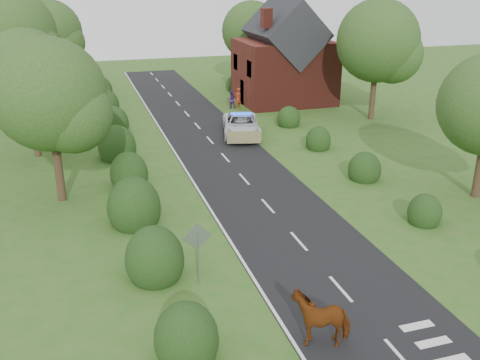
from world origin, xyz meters
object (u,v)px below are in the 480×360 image
object	(u,v)px
cow	(321,319)
police_van	(241,125)
pedestrian_red	(238,98)
road_sign	(198,245)
pedestrian_purple	(231,99)

from	to	relation	value
cow	police_van	distance (m)	23.39
cow	pedestrian_red	size ratio (longest dim) A/B	1.15
pedestrian_red	road_sign	bearing A→B (deg)	48.14
police_van	road_sign	bearing A→B (deg)	-98.40
road_sign	cow	distance (m)	5.42
road_sign	pedestrian_red	size ratio (longest dim) A/B	1.37
road_sign	pedestrian_red	bearing A→B (deg)	69.93
pedestrian_purple	police_van	bearing A→B (deg)	78.20
cow	pedestrian_purple	size ratio (longest dim) A/B	1.35
police_van	pedestrian_red	distance (m)	8.26
pedestrian_red	pedestrian_purple	world-z (taller)	pedestrian_red
cow	police_van	world-z (taller)	police_van
road_sign	pedestrian_red	world-z (taller)	road_sign
pedestrian_purple	road_sign	bearing A→B (deg)	70.63
road_sign	pedestrian_red	xyz separation A→B (m)	(9.68, 26.50, -0.73)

